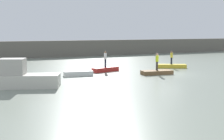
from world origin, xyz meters
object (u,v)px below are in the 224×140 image
(motorboat, at_px, (21,77))
(rowboat_brown, at_px, (157,72))
(rowboat_red, at_px, (105,69))
(person_hiviz_shirt, at_px, (157,61))
(person_white_shirt, at_px, (105,58))
(rowboat_white, at_px, (78,73))
(rowboat_yellow, at_px, (171,66))
(person_yellow_shirt, at_px, (172,57))

(motorboat, relative_size, rowboat_brown, 1.83)
(rowboat_red, distance_m, person_hiviz_shirt, 5.99)
(person_white_shirt, bearing_deg, person_hiviz_shirt, -46.10)
(motorboat, bearing_deg, rowboat_red, 29.68)
(rowboat_red, bearing_deg, person_hiviz_shirt, -60.48)
(rowboat_white, height_order, person_hiviz_shirt, person_hiviz_shirt)
(motorboat, relative_size, rowboat_white, 2.05)
(rowboat_brown, bearing_deg, rowboat_red, 141.94)
(rowboat_brown, xyz_separation_m, rowboat_yellow, (4.68, 3.81, 0.01))
(motorboat, bearing_deg, person_yellow_shirt, 15.65)
(rowboat_white, xyz_separation_m, rowboat_brown, (7.81, -2.55, -0.03))
(rowboat_brown, bearing_deg, rowboat_yellow, 47.21)
(motorboat, xyz_separation_m, person_yellow_shirt, (18.64, 5.22, 0.52))
(rowboat_yellow, relative_size, person_white_shirt, 1.99)
(person_hiviz_shirt, height_order, person_yellow_shirt, person_hiviz_shirt)
(rowboat_yellow, bearing_deg, person_yellow_shirt, 27.68)
(motorboat, bearing_deg, person_white_shirt, 29.68)
(motorboat, height_order, rowboat_red, motorboat)
(rowboat_yellow, bearing_deg, rowboat_white, -146.56)
(rowboat_brown, relative_size, rowboat_yellow, 0.91)
(person_hiviz_shirt, relative_size, person_white_shirt, 0.99)
(motorboat, height_order, person_white_shirt, motorboat)
(motorboat, height_order, person_yellow_shirt, motorboat)
(rowboat_red, bearing_deg, person_white_shirt, 165.62)
(rowboat_white, xyz_separation_m, person_yellow_shirt, (12.49, 1.26, 1.11))
(rowboat_brown, distance_m, rowboat_yellow, 6.04)
(motorboat, relative_size, rowboat_red, 1.88)
(rowboat_brown, bearing_deg, motorboat, -166.21)
(rowboat_white, bearing_deg, person_yellow_shirt, 15.16)
(motorboat, bearing_deg, rowboat_white, 32.79)
(rowboat_white, bearing_deg, motorboat, -137.81)
(person_white_shirt, bearing_deg, motorboat, -150.32)
(rowboat_red, relative_size, rowboat_brown, 0.97)
(rowboat_white, xyz_separation_m, person_white_shirt, (3.74, 1.68, 1.26))
(rowboat_brown, bearing_deg, person_white_shirt, 141.94)
(rowboat_yellow, distance_m, person_hiviz_shirt, 6.16)
(person_white_shirt, xyz_separation_m, person_yellow_shirt, (8.75, -0.42, -0.15))
(rowboat_white, distance_m, rowboat_yellow, 12.56)
(rowboat_white, distance_m, rowboat_red, 4.10)
(rowboat_red, height_order, person_hiviz_shirt, person_hiviz_shirt)
(rowboat_white, height_order, rowboat_red, rowboat_white)
(rowboat_yellow, height_order, person_yellow_shirt, person_yellow_shirt)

